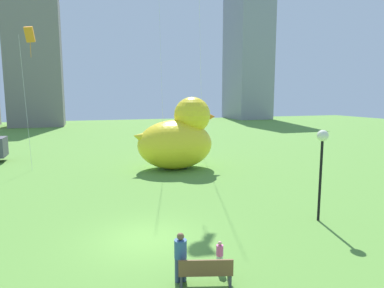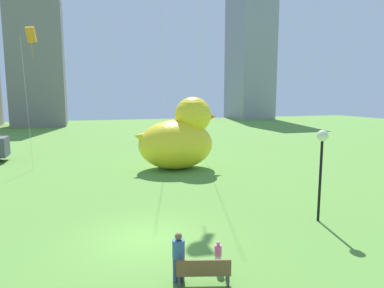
% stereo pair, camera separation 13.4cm
% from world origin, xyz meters
% --- Properties ---
extents(ground_plane, '(140.00, 140.00, 0.00)m').
position_xyz_m(ground_plane, '(0.00, 0.00, 0.00)').
color(ground_plane, '#5A8F38').
extents(park_bench, '(1.69, 0.89, 0.90)m').
position_xyz_m(park_bench, '(1.10, -3.94, 0.47)').
color(park_bench, brown).
rests_on(park_bench, ground).
extents(person_adult, '(0.38, 0.38, 1.57)m').
position_xyz_m(person_adult, '(0.47, -3.44, 0.87)').
color(person_adult, '#38476B').
rests_on(person_adult, ground).
extents(person_child, '(0.24, 0.24, 0.96)m').
position_xyz_m(person_child, '(1.91, -3.11, 0.53)').
color(person_child, silver).
rests_on(person_child, ground).
extents(giant_inflatable_duck, '(6.78, 4.35, 5.62)m').
position_xyz_m(giant_inflatable_duck, '(4.91, 12.50, 2.39)').
color(giant_inflatable_duck, yellow).
rests_on(giant_inflatable_duck, ground).
extents(lamppost, '(0.51, 0.51, 4.20)m').
position_xyz_m(lamppost, '(7.95, -0.44, 3.34)').
color(lamppost, black).
rests_on(lamppost, ground).
extents(city_skyline, '(79.55, 18.30, 34.36)m').
position_xyz_m(city_skyline, '(1.61, 62.12, 13.86)').
color(city_skyline, gray).
rests_on(city_skyline, ground).
extents(kite_orange, '(1.19, 1.27, 10.95)m').
position_xyz_m(kite_orange, '(-5.68, 16.18, 10.25)').
color(kite_orange, silver).
rests_on(kite_orange, ground).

